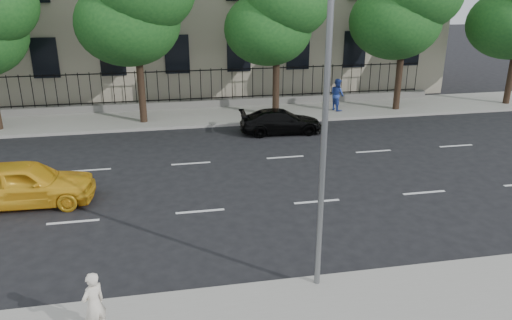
{
  "coord_description": "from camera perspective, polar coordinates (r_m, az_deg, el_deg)",
  "views": [
    {
      "loc": [
        -0.96,
        -12.36,
        7.34
      ],
      "look_at": [
        1.97,
        3.0,
        1.49
      ],
      "focal_mm": 35.0,
      "sensor_mm": 36.0,
      "label": 1
    }
  ],
  "objects": [
    {
      "name": "ground",
      "position": [
        14.41,
        -5.56,
        -10.22
      ],
      "size": [
        120.0,
        120.0,
        0.0
      ],
      "primitive_type": "plane",
      "color": "black",
      "rests_on": "ground"
    },
    {
      "name": "far_sidewalk",
      "position": [
        27.36,
        -8.43,
        4.89
      ],
      "size": [
        60.0,
        4.0,
        0.15
      ],
      "primitive_type": "cube",
      "color": "gray",
      "rests_on": "ground"
    },
    {
      "name": "lane_markings",
      "position": [
        18.64,
        -6.99,
        -2.81
      ],
      "size": [
        49.6,
        4.62,
        0.01
      ],
      "primitive_type": null,
      "color": "silver",
      "rests_on": "ground"
    },
    {
      "name": "iron_fence",
      "position": [
        28.86,
        -8.66,
        6.87
      ],
      "size": [
        30.0,
        0.5,
        2.2
      ],
      "color": "slate",
      "rests_on": "far_sidewalk"
    },
    {
      "name": "street_light",
      "position": [
        11.36,
        7.24,
        9.23
      ],
      "size": [
        0.25,
        3.32,
        8.05
      ],
      "color": "slate",
      "rests_on": "near_sidewalk"
    },
    {
      "name": "tree_d",
      "position": [
        26.46,
        2.43,
        17.24
      ],
      "size": [
        5.34,
        4.94,
        8.84
      ],
      "color": "#382619",
      "rests_on": "far_sidewalk"
    },
    {
      "name": "yellow_taxi",
      "position": [
        18.39,
        -24.89,
        -2.44
      ],
      "size": [
        4.55,
        1.97,
        1.53
      ],
      "primitive_type": "imported",
      "rotation": [
        0.0,
        0.0,
        1.54
      ],
      "color": "yellow",
      "rests_on": "ground"
    },
    {
      "name": "black_sedan",
      "position": [
        24.43,
        2.86,
        4.43
      ],
      "size": [
        4.08,
        1.79,
        1.16
      ],
      "primitive_type": "imported",
      "rotation": [
        0.0,
        0.0,
        1.53
      ],
      "color": "black",
      "rests_on": "ground"
    },
    {
      "name": "woman_near",
      "position": [
        11.29,
        -18.03,
        -15.43
      ],
      "size": [
        0.64,
        0.64,
        1.5
      ],
      "primitive_type": "imported",
      "rotation": [
        0.0,
        0.0,
        3.92
      ],
      "color": "silver",
      "rests_on": "near_sidewalk"
    },
    {
      "name": "pedestrian_far",
      "position": [
        28.35,
        9.27,
        7.4
      ],
      "size": [
        0.9,
        1.02,
        1.77
      ],
      "primitive_type": "imported",
      "rotation": [
        0.0,
        0.0,
        1.88
      ],
      "color": "#29439C",
      "rests_on": "far_sidewalk"
    }
  ]
}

